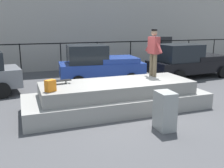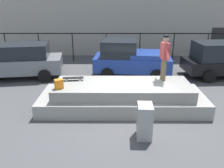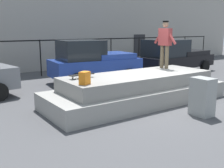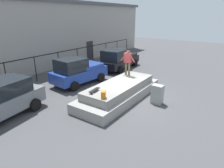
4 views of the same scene
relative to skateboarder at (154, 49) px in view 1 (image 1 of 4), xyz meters
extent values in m
plane|color=#424244|center=(-1.31, -0.90, -1.96)|extent=(60.00, 60.00, 0.00)
cube|color=gray|center=(-1.59, -0.44, -1.69)|extent=(6.22, 2.22, 0.53)
cube|color=gray|center=(-1.59, -0.44, -1.21)|extent=(5.10, 1.82, 0.43)
cylinder|color=brown|center=(-0.01, 0.11, -0.58)|extent=(0.14, 0.14, 0.84)
cylinder|color=brown|center=(0.01, -0.11, -0.58)|extent=(0.14, 0.14, 0.84)
cube|color=maroon|center=(0.00, 0.00, 0.14)|extent=(0.28, 0.47, 0.61)
cylinder|color=maroon|center=(-0.03, 0.28, 0.16)|extent=(0.13, 0.45, 0.55)
cylinder|color=maroon|center=(0.03, -0.28, 0.16)|extent=(0.13, 0.45, 0.55)
sphere|color=tan|center=(0.00, 0.00, 0.59)|extent=(0.22, 0.22, 0.22)
cylinder|color=black|center=(0.00, 0.00, 0.69)|extent=(0.23, 0.23, 0.05)
cube|color=black|center=(-3.49, -0.11, -0.89)|extent=(0.81, 0.28, 0.02)
cylinder|color=silver|center=(-3.76, -0.03, -0.97)|extent=(0.06, 0.04, 0.06)
cylinder|color=silver|center=(-3.74, -0.23, -0.97)|extent=(0.06, 0.04, 0.06)
cylinder|color=silver|center=(-3.25, 0.02, -0.97)|extent=(0.06, 0.04, 0.06)
cylinder|color=silver|center=(-3.23, -0.18, -0.97)|extent=(0.06, 0.04, 0.06)
cube|color=orange|center=(-3.86, -0.95, -0.83)|extent=(0.34, 0.31, 0.34)
cylinder|color=black|center=(-5.37, 2.31, -1.64)|extent=(0.67, 0.31, 0.64)
cube|color=navy|center=(-0.92, 3.38, -1.27)|extent=(4.16, 2.14, 0.74)
cube|color=black|center=(-1.62, 3.45, -0.47)|extent=(1.95, 1.79, 0.85)
cube|color=navy|center=(-0.13, 3.30, -0.78)|extent=(1.96, 1.84, 0.24)
cylinder|color=black|center=(-2.07, 4.40, -1.64)|extent=(0.66, 0.28, 0.64)
cylinder|color=black|center=(-2.25, 2.61, -1.64)|extent=(0.66, 0.28, 0.64)
cylinder|color=black|center=(0.40, 4.16, -1.64)|extent=(0.66, 0.28, 0.64)
cylinder|color=black|center=(0.22, 2.37, -1.64)|extent=(0.66, 0.28, 0.64)
cube|color=black|center=(4.23, 3.30, -1.33)|extent=(4.87, 2.11, 0.62)
cube|color=black|center=(3.40, 3.24, -0.57)|extent=(2.24, 1.80, 0.89)
cube|color=black|center=(5.18, 3.36, -0.90)|extent=(2.25, 1.86, 0.24)
cylinder|color=black|center=(2.70, 4.13, -1.64)|extent=(0.65, 0.26, 0.64)
cylinder|color=black|center=(2.81, 2.28, -1.64)|extent=(0.65, 0.26, 0.64)
cylinder|color=black|center=(5.64, 4.32, -1.64)|extent=(0.65, 0.26, 0.64)
cylinder|color=black|center=(5.76, 2.46, -1.64)|extent=(0.65, 0.26, 0.64)
cube|color=gray|center=(-1.01, -2.51, -1.42)|extent=(0.46, 0.62, 1.07)
cylinder|color=black|center=(-4.58, 6.36, -1.03)|extent=(0.06, 0.06, 1.86)
cylinder|color=black|center=(-2.40, 6.36, -1.03)|extent=(0.06, 0.06, 1.86)
cylinder|color=black|center=(-0.22, 6.36, -1.03)|extent=(0.06, 0.06, 1.86)
cylinder|color=black|center=(1.96, 6.36, -1.03)|extent=(0.06, 0.06, 1.86)
cylinder|color=black|center=(4.15, 6.36, -1.03)|extent=(0.06, 0.06, 1.86)
cylinder|color=black|center=(6.33, 6.36, -1.03)|extent=(0.06, 0.06, 1.86)
cylinder|color=black|center=(8.51, 6.36, -1.03)|extent=(0.06, 0.06, 1.86)
cube|color=black|center=(-1.31, 6.36, -0.14)|extent=(24.00, 0.04, 0.06)
cube|color=gray|center=(-1.31, 11.85, 0.87)|extent=(33.91, 7.89, 5.66)
cube|color=#262628|center=(5.47, 7.90, -0.96)|extent=(1.00, 0.06, 2.00)
camera|label=1|loc=(-4.62, -8.13, 0.86)|focal=40.34mm
camera|label=2|loc=(-1.95, -8.54, 2.05)|focal=37.03mm
camera|label=3|loc=(-7.22, -7.09, 0.43)|focal=43.38mm
camera|label=4|loc=(-10.62, -6.09, 2.71)|focal=31.36mm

